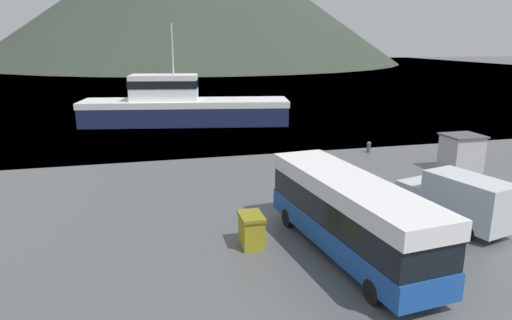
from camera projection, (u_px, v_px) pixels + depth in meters
name	position (u px, v px, depth m)	size (l,w,h in m)	color
water_surface	(171.00, 67.00, 149.20)	(240.00, 240.00, 0.00)	#475B6B
tour_bus	(349.00, 213.00, 19.15)	(3.68, 10.58, 3.34)	#194799
delivery_van	(458.00, 199.00, 22.32)	(3.30, 6.02, 2.60)	silver
fishing_boat	(182.00, 106.00, 49.07)	(22.54, 8.94, 10.57)	#19234C
storage_bin	(251.00, 230.00, 20.16)	(1.01, 1.48, 1.50)	olive
dock_kiosk	(461.00, 153.00, 31.74)	(2.52, 2.27, 2.55)	#B2B2B7
mooring_bollard	(369.00, 146.00, 36.98)	(0.35, 0.35, 0.91)	#4C4C51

